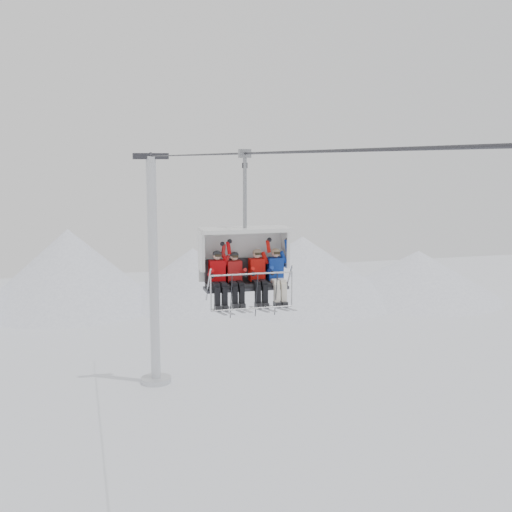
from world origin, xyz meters
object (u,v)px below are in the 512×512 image
object	(u,v)px
lift_tower_right	(154,287)
skier_center_left	(235,277)
skier_far_left	(218,277)
skier_far_right	(277,274)
skier_center_right	(258,275)
chairlift_carrier	(244,256)

from	to	relation	value
lift_tower_right	skier_center_left	size ratio (longest dim) A/B	7.99
skier_far_left	skier_center_left	bearing A→B (deg)	-0.86
skier_center_left	skier_far_right	distance (m)	1.11
lift_tower_right	skier_center_right	xyz separation A→B (m)	(0.30, -21.13, 4.42)
skier_center_left	skier_far_left	bearing A→B (deg)	179.14
lift_tower_right	chairlift_carrier	world-z (taller)	lift_tower_right
chairlift_carrier	skier_far_right	bearing A→B (deg)	-20.77
skier_far_left	skier_far_right	distance (m)	1.56
chairlift_carrier	skier_far_left	xyz separation A→B (m)	(-0.76, -0.30, -0.46)
lift_tower_right	skier_far_right	xyz separation A→B (m)	(0.80, -21.13, 4.42)
skier_far_left	skier_center_right	world-z (taller)	same
chairlift_carrier	skier_far_left	bearing A→B (deg)	-158.07
chairlift_carrier	skier_far_right	distance (m)	0.98
chairlift_carrier	skier_center_left	world-z (taller)	chairlift_carrier
skier_far_left	lift_tower_right	bearing A→B (deg)	87.95
skier_far_left	skier_far_right	xyz separation A→B (m)	(1.56, 0.00, 0.00)
skier_center_right	skier_far_right	xyz separation A→B (m)	(0.50, 0.00, 0.00)
lift_tower_right	skier_center_left	bearing A→B (deg)	-90.83
skier_far_right	skier_center_right	bearing A→B (deg)	180.00
lift_tower_right	skier_center_right	world-z (taller)	lift_tower_right
lift_tower_right	skier_far_right	distance (m)	21.60
lift_tower_right	chairlift_carrier	size ratio (longest dim) A/B	3.38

